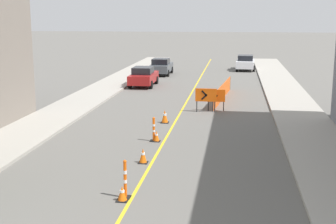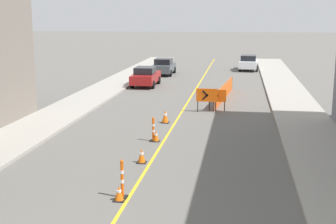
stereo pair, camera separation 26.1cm
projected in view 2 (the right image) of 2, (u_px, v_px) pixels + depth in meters
name	position (u px, v px, depth m)	size (l,w,h in m)	color
lane_stripe	(192.00, 95.00, 34.29)	(0.12, 56.13, 0.01)	gold
sidewalk_left	(101.00, 91.00, 35.32)	(3.07, 56.13, 0.14)	#9E998E
sidewalk_right	(290.00, 96.00, 33.23)	(3.07, 56.13, 0.14)	#9E998E
traffic_cone_second	(119.00, 193.00, 14.82)	(0.37, 0.37, 0.50)	black
traffic_cone_third	(142.00, 156.00, 18.57)	(0.37, 0.37, 0.60)	black
traffic_cone_fourth	(156.00, 136.00, 21.71)	(0.34, 0.34, 0.51)	black
traffic_cone_fifth	(165.00, 116.00, 25.41)	(0.44, 0.44, 0.72)	black
delineator_post_front	(122.00, 181.00, 15.00)	(0.33, 0.33, 1.28)	black
delineator_post_rear	(153.00, 131.00, 21.71)	(0.36, 0.36, 1.15)	black
arrow_barricade_primary	(207.00, 96.00, 28.04)	(1.28, 0.09, 1.44)	#EF560C
arrow_barricade_secondary	(217.00, 97.00, 28.37)	(1.10, 0.13, 1.32)	#EF560C
safety_mesh_fence	(224.00, 92.00, 32.36)	(0.96, 8.64, 1.05)	#EF560C
parked_car_curb_near	(146.00, 76.00, 38.29)	(1.93, 4.31, 1.59)	maroon
parked_car_curb_mid	(164.00, 66.00, 45.50)	(1.93, 4.30, 1.59)	#474C51
parked_car_curb_far	(248.00, 63.00, 49.10)	(2.01, 4.38, 1.59)	silver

